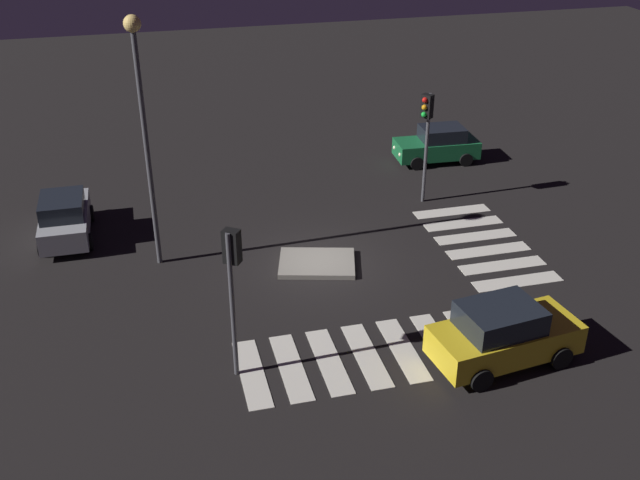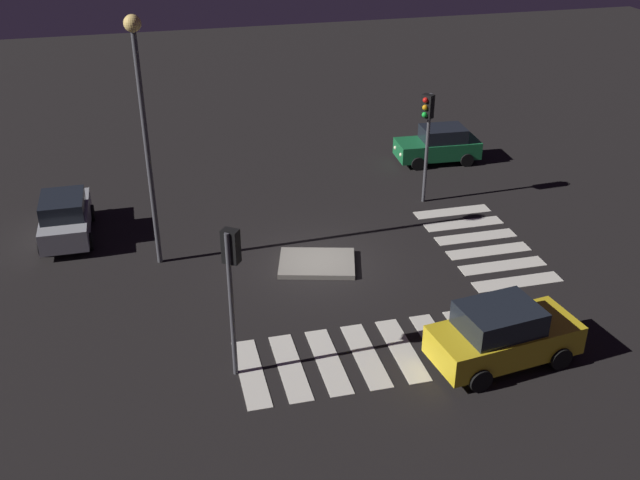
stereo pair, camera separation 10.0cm
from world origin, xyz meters
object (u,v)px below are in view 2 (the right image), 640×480
object	(u,v)px
car_silver	(65,217)
traffic_light_south	(232,267)
traffic_light_north	(427,122)
street_lamp	(142,106)
car_green	(439,145)
traffic_island	(317,263)
car_yellow	(503,335)

from	to	relation	value
car_silver	traffic_light_south	world-z (taller)	traffic_light_south
traffic_light_north	traffic_light_south	xyz separation A→B (m)	(-9.25, -9.46, -0.12)
traffic_light_south	street_lamp	world-z (taller)	street_lamp
car_green	traffic_light_north	xyz separation A→B (m)	(-2.40, -4.15, 2.73)
car_silver	traffic_light_south	distance (m)	11.37
traffic_light_north	street_lamp	xyz separation A→B (m)	(-11.08, -2.47, 2.32)
traffic_island	street_lamp	world-z (taller)	street_lamp
car_yellow	traffic_light_north	distance (m)	11.32
car_green	street_lamp	distance (m)	15.84
traffic_island	traffic_light_south	world-z (taller)	traffic_light_south
car_yellow	car_green	xyz separation A→B (m)	(4.11, 15.03, -0.10)
traffic_island	car_green	world-z (taller)	car_green
car_silver	traffic_light_north	bearing A→B (deg)	-91.29
car_yellow	car_green	distance (m)	15.58
car_silver	car_green	xyz separation A→B (m)	(16.81, 3.81, -0.03)
traffic_island	car_green	size ratio (longest dim) A/B	0.78
traffic_island	traffic_light_south	size ratio (longest dim) A/B	0.69
car_green	street_lamp	world-z (taller)	street_lamp
car_silver	traffic_light_south	xyz separation A→B (m)	(5.16, -9.80, 2.58)
street_lamp	car_silver	bearing A→B (deg)	139.88
car_yellow	street_lamp	distance (m)	13.53
car_green	traffic_light_north	bearing A→B (deg)	62.99
street_lamp	traffic_island	bearing A→B (deg)	-16.73
car_silver	car_green	world-z (taller)	car_silver
car_yellow	traffic_light_north	size ratio (longest dim) A/B	0.97
car_silver	car_yellow	xyz separation A→B (m)	(12.70, -11.21, 0.07)
car_silver	car_yellow	world-z (taller)	car_yellow
traffic_light_north	street_lamp	world-z (taller)	street_lamp
car_green	traffic_light_north	size ratio (longest dim) A/B	0.85
traffic_light_south	car_green	bearing A→B (deg)	-5.46
car_yellow	traffic_light_south	world-z (taller)	traffic_light_south
car_silver	car_green	size ratio (longest dim) A/B	1.02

